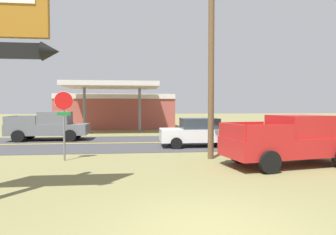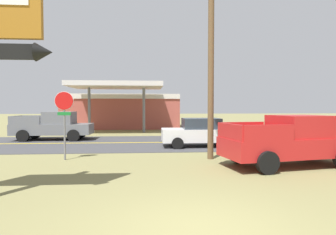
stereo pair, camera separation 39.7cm
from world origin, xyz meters
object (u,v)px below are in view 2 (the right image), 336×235
at_px(pickup_grey_on_road, 54,126).
at_px(gas_station, 122,110).
at_px(utility_pole, 211,52).
at_px(pickup_red_parked_on_lawn, 291,141).
at_px(stop_sign, 64,113).
at_px(car_white_mid_lane, 199,132).

bearing_deg(pickup_grey_on_road, gas_station, 71.30).
bearing_deg(utility_pole, pickup_red_parked_on_lawn, -31.48).
relative_size(stop_sign, pickup_red_parked_on_lawn, 0.54).
distance_m(stop_sign, car_white_mid_lane, 7.54).
xyz_separation_m(gas_station, car_white_mid_lane, (5.66, -15.00, -1.11)).
bearing_deg(car_white_mid_lane, gas_station, 110.66).
distance_m(stop_sign, utility_pole, 6.85).
relative_size(stop_sign, pickup_grey_on_road, 0.57).
bearing_deg(gas_station, utility_pole, -73.83).
bearing_deg(car_white_mid_lane, pickup_grey_on_road, 156.90).
relative_size(utility_pole, pickup_grey_on_road, 1.66).
distance_m(pickup_grey_on_road, car_white_mid_lane, 10.20).
bearing_deg(car_white_mid_lane, stop_sign, -151.14).
distance_m(pickup_red_parked_on_lawn, pickup_grey_on_road, 15.24).
height_order(pickup_red_parked_on_lawn, car_white_mid_lane, pickup_red_parked_on_lawn).
height_order(pickup_red_parked_on_lawn, pickup_grey_on_road, same).
distance_m(utility_pole, pickup_grey_on_road, 12.59).
bearing_deg(pickup_red_parked_on_lawn, gas_station, 111.84).
height_order(gas_station, pickup_red_parked_on_lawn, gas_station).
relative_size(stop_sign, gas_station, 0.25).
bearing_deg(pickup_red_parked_on_lawn, utility_pole, 148.52).
bearing_deg(car_white_mid_lane, utility_pole, -93.10).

